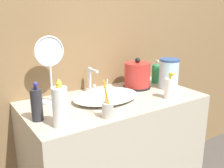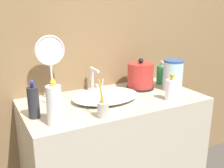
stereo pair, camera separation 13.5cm
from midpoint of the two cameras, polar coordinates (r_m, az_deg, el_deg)
The scene contains 12 objects.
wall_back at distance 1.82m, azimuth -2.08°, elevation 13.49°, with size 6.00×0.04×2.60m.
vanity_counter at distance 1.83m, azimuth 2.66°, elevation -15.78°, with size 1.13×0.57×0.84m.
sink_basin at distance 1.62m, azimuth 1.01°, elevation -2.63°, with size 0.43×0.32×0.05m.
faucet at distance 1.77m, azimuth -1.86°, elevation 1.23°, with size 0.06×0.12×0.17m.
electric_kettle at distance 1.85m, azimuth 8.29°, elevation 1.57°, with size 0.19×0.19×0.22m.
toothbrush_cup at distance 1.36m, azimuth 0.85°, elevation -5.50°, with size 0.06×0.06×0.21m.
lotion_bottle at distance 1.66m, azimuth 14.93°, elevation -1.19°, with size 0.06×0.06×0.17m.
shampoo_bottle at distance 1.38m, azimuth -14.06°, elevation -3.92°, with size 0.06×0.06×0.20m.
mouthwash_bottle at distance 1.28m, azimuth -9.51°, elevation -4.55°, with size 0.07×0.07×0.24m.
hand_cream_bottle at distance 1.99m, azimuth 12.41°, elevation 1.99°, with size 0.06×0.06×0.17m.
vanity_mirror at distance 1.58m, azimuth -10.81°, elevation 4.27°, with size 0.18×0.13×0.40m.
water_pitcher at distance 1.87m, azimuth 15.15°, elevation 1.92°, with size 0.14×0.14×0.21m.
Camera 2 is at (-0.75, -1.07, 1.39)m, focal length 42.00 mm.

